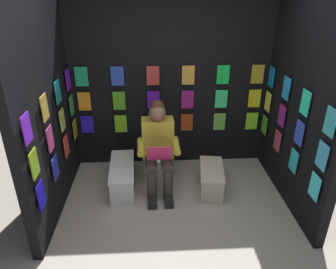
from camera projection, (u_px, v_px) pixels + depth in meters
name	position (u px, v px, depth m)	size (l,w,h in m)	color
ground_plane	(181.00, 254.00, 3.16)	(30.00, 30.00, 0.00)	#B2A899
display_wall_back	(170.00, 85.00, 4.37)	(2.83, 0.14, 2.37)	black
display_wall_left	(300.00, 109.00, 3.56)	(0.14, 1.86, 2.37)	black
display_wall_right	(46.00, 114.00, 3.42)	(0.14, 1.86, 2.37)	black
toilet	(158.00, 158.00, 4.25)	(0.41, 0.56, 0.77)	white
person_reading	(158.00, 148.00, 3.93)	(0.53, 0.69, 1.19)	gold
comic_longbox_near	(123.00, 176.00, 4.12)	(0.35, 0.83, 0.35)	white
comic_longbox_far	(211.00, 179.00, 4.08)	(0.37, 0.66, 0.33)	beige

